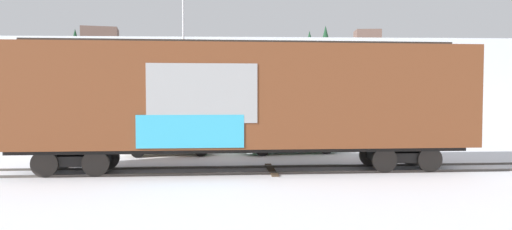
% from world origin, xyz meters
% --- Properties ---
extents(ground_plane, '(260.00, 260.00, 0.00)m').
position_xyz_m(ground_plane, '(0.00, 0.00, 0.00)').
color(ground_plane, silver).
extents(track, '(60.01, 4.40, 0.08)m').
position_xyz_m(track, '(-1.76, -0.09, 0.04)').
color(track, '#4C4742').
rests_on(track, ground_plane).
extents(freight_car, '(16.67, 3.70, 4.81)m').
position_xyz_m(freight_car, '(0.44, -0.00, 2.70)').
color(freight_car, brown).
rests_on(freight_car, ground_plane).
extents(flagpole, '(1.11, 1.13, 9.62)m').
position_xyz_m(flagpole, '(-2.88, 9.77, 6.00)').
color(flagpole, silver).
rests_on(flagpole, ground_plane).
extents(hillside, '(121.83, 41.77, 16.71)m').
position_xyz_m(hillside, '(-0.02, 79.65, 6.69)').
color(hillside, silver).
rests_on(hillside, ground_plane).
extents(parked_car_tan, '(4.35, 2.34, 1.71)m').
position_xyz_m(parked_car_tan, '(-3.03, 4.69, 0.86)').
color(parked_car_tan, '#9E8966').
rests_on(parked_car_tan, ground_plane).
extents(parked_car_green, '(4.94, 2.59, 1.55)m').
position_xyz_m(parked_car_green, '(2.72, 5.12, 0.77)').
color(parked_car_green, '#1E5933').
rests_on(parked_car_green, ground_plane).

